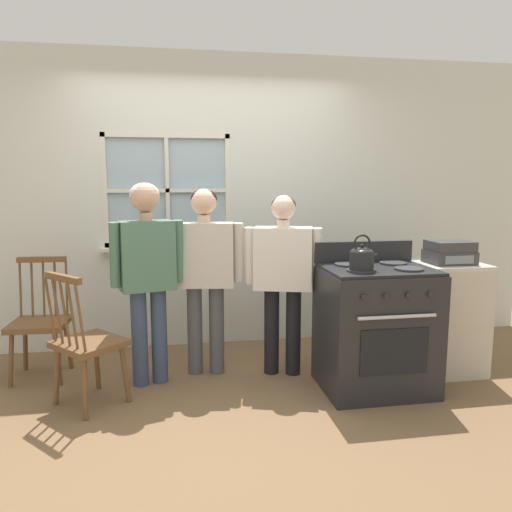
{
  "coord_description": "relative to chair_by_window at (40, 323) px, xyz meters",
  "views": [
    {
      "loc": [
        -0.4,
        -3.28,
        1.55
      ],
      "look_at": [
        0.23,
        0.32,
        1.0
      ],
      "focal_mm": 35.0,
      "sensor_mm": 36.0,
      "label": 1
    }
  ],
  "objects": [
    {
      "name": "ground_plane",
      "position": [
        1.43,
        -0.77,
        -0.44
      ],
      "size": [
        16.0,
        16.0,
        0.0
      ],
      "primitive_type": "plane",
      "color": "brown"
    },
    {
      "name": "wall_back",
      "position": [
        1.45,
        0.63,
        0.9
      ],
      "size": [
        6.4,
        0.16,
        2.7
      ],
      "color": "silver",
      "rests_on": "ground_plane"
    },
    {
      "name": "chair_by_window",
      "position": [
        0.0,
        0.0,
        0.0
      ],
      "size": [
        0.44,
        0.43,
        0.95
      ],
      "rotation": [
        0.0,
        0.0,
        -0.06
      ],
      "color": "brown",
      "rests_on": "ground_plane"
    },
    {
      "name": "chair_near_wall",
      "position": [
        0.45,
        -0.59,
        0.0
      ],
      "size": [
        0.58,
        0.58,
        0.95
      ],
      "rotation": [
        0.0,
        0.0,
        2.3
      ],
      "color": "brown",
      "rests_on": "ground_plane"
    },
    {
      "name": "person_elderly_left",
      "position": [
        0.86,
        -0.29,
        0.51
      ],
      "size": [
        0.56,
        0.3,
        1.54
      ],
      "rotation": [
        0.0,
        0.0,
        0.26
      ],
      "color": "#384766",
      "rests_on": "ground_plane"
    },
    {
      "name": "person_teen_center",
      "position": [
        1.3,
        -0.15,
        0.47
      ],
      "size": [
        0.62,
        0.27,
        1.49
      ],
      "rotation": [
        0.0,
        0.0,
        -0.14
      ],
      "color": "#4C4C51",
      "rests_on": "ground_plane"
    },
    {
      "name": "person_adult_right",
      "position": [
        1.91,
        -0.26,
        0.43
      ],
      "size": [
        0.61,
        0.33,
        1.44
      ],
      "rotation": [
        0.0,
        0.0,
        -0.29
      ],
      "color": "black",
      "rests_on": "ground_plane"
    },
    {
      "name": "stove",
      "position": [
        2.52,
        -0.67,
        0.03
      ],
      "size": [
        0.79,
        0.68,
        1.08
      ],
      "color": "#232326",
      "rests_on": "ground_plane"
    },
    {
      "name": "kettle",
      "position": [
        2.34,
        -0.8,
        0.59
      ],
      "size": [
        0.21,
        0.17,
        0.25
      ],
      "color": "black",
      "rests_on": "stove"
    },
    {
      "name": "potted_plant",
      "position": [
        0.9,
        0.54,
        0.57
      ],
      "size": [
        0.17,
        0.17,
        0.22
      ],
      "color": "#935B3D",
      "rests_on": "wall_back"
    },
    {
      "name": "side_counter",
      "position": [
        3.22,
        -0.43,
        0.01
      ],
      "size": [
        0.55,
        0.5,
        0.9
      ],
      "color": "beige",
      "rests_on": "ground_plane"
    },
    {
      "name": "stereo",
      "position": [
        3.22,
        -0.45,
        0.55
      ],
      "size": [
        0.34,
        0.29,
        0.18
      ],
      "color": "#38383A",
      "rests_on": "side_counter"
    }
  ]
}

